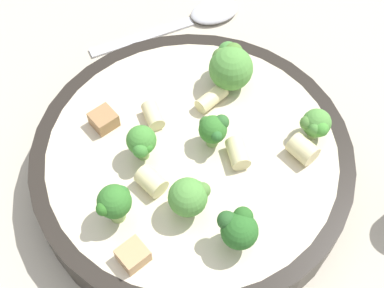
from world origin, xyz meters
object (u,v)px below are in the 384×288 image
(broccoli_floret_6, at_px, (238,228))
(rigatoni_2, at_px, (303,149))
(broccoli_floret_2, at_px, (316,124))
(rigatoni_1, at_px, (212,98))
(broccoli_floret_1, at_px, (142,142))
(broccoli_floret_4, at_px, (113,200))
(broccoli_floret_3, at_px, (213,129))
(chicken_chunk_0, at_px, (133,255))
(broccoli_floret_5, at_px, (189,197))
(rigatoni_4, at_px, (154,183))
(spoon, at_px, (196,18))
(rigatoni_3, at_px, (153,115))
(broccoli_floret_0, at_px, (230,65))
(chicken_chunk_1, at_px, (104,120))
(rigatoni_0, at_px, (238,153))
(pasta_bowl, at_px, (192,162))

(broccoli_floret_6, bearing_deg, rigatoni_2, -173.49)
(broccoli_floret_2, distance_m, rigatoni_1, 0.09)
(broccoli_floret_1, bearing_deg, broccoli_floret_4, 24.65)
(broccoli_floret_3, height_order, chicken_chunk_0, broccoli_floret_3)
(broccoli_floret_5, height_order, chicken_chunk_0, broccoli_floret_5)
(broccoli_floret_4, relative_size, rigatoni_4, 1.70)
(chicken_chunk_0, bearing_deg, broccoli_floret_2, 170.29)
(spoon, bearing_deg, rigatoni_4, 35.02)
(rigatoni_3, bearing_deg, broccoli_floret_0, 165.80)
(broccoli_floret_0, xyz_separation_m, rigatoni_3, (0.07, -0.02, -0.02))
(broccoli_floret_1, xyz_separation_m, broccoli_floret_5, (0.01, 0.06, 0.00))
(broccoli_floret_1, distance_m, rigatoni_4, 0.03)
(chicken_chunk_1, bearing_deg, chicken_chunk_0, 58.25)
(broccoli_floret_3, bearing_deg, rigatoni_0, 95.07)
(broccoli_floret_1, distance_m, spoon, 0.21)
(broccoli_floret_0, height_order, broccoli_floret_5, broccoli_floret_0)
(rigatoni_3, bearing_deg, rigatoni_2, 117.17)
(spoon, bearing_deg, broccoli_floret_4, 29.70)
(broccoli_floret_0, relative_size, chicken_chunk_0, 2.04)
(broccoli_floret_1, xyz_separation_m, rigatoni_0, (-0.05, 0.06, -0.01))
(rigatoni_4, bearing_deg, broccoli_floret_1, -118.03)
(broccoli_floret_3, distance_m, rigatoni_1, 0.04)
(chicken_chunk_1, bearing_deg, broccoli_floret_1, 90.25)
(broccoli_floret_6, relative_size, rigatoni_0, 1.48)
(broccoli_floret_1, xyz_separation_m, rigatoni_3, (-0.03, -0.02, -0.01))
(broccoli_floret_6, bearing_deg, chicken_chunk_1, -91.56)
(rigatoni_1, distance_m, rigatoni_3, 0.05)
(broccoli_floret_3, relative_size, chicken_chunk_0, 1.54)
(broccoli_floret_3, distance_m, spoon, 0.19)
(broccoli_floret_6, height_order, rigatoni_2, broccoli_floret_6)
(broccoli_floret_6, xyz_separation_m, chicken_chunk_0, (0.06, -0.04, -0.02))
(broccoli_floret_2, xyz_separation_m, rigatoni_1, (0.03, -0.08, -0.01))
(broccoli_floret_5, bearing_deg, broccoli_floret_3, -153.66)
(broccoli_floret_1, height_order, broccoli_floret_2, broccoli_floret_1)
(rigatoni_3, distance_m, rigatoni_4, 0.07)
(rigatoni_2, distance_m, spoon, 0.22)
(pasta_bowl, relative_size, chicken_chunk_0, 13.35)
(broccoli_floret_4, distance_m, broccoli_floret_6, 0.09)
(pasta_bowl, bearing_deg, chicken_chunk_0, 18.95)
(broccoli_floret_3, bearing_deg, rigatoni_2, 123.22)
(rigatoni_3, bearing_deg, rigatoni_0, 104.66)
(broccoli_floret_0, xyz_separation_m, chicken_chunk_0, (0.17, 0.06, -0.02))
(broccoli_floret_0, relative_size, spoon, 0.25)
(broccoli_floret_2, height_order, broccoli_floret_5, broccoli_floret_5)
(rigatoni_4, bearing_deg, broccoli_floret_0, -166.66)
(rigatoni_2, relative_size, spoon, 0.13)
(broccoli_floret_4, height_order, rigatoni_0, broccoli_floret_4)
(broccoli_floret_2, height_order, broccoli_floret_6, broccoli_floret_6)
(rigatoni_2, xyz_separation_m, rigatoni_3, (0.06, -0.11, -0.00))
(rigatoni_3, bearing_deg, broccoli_floret_5, 63.39)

